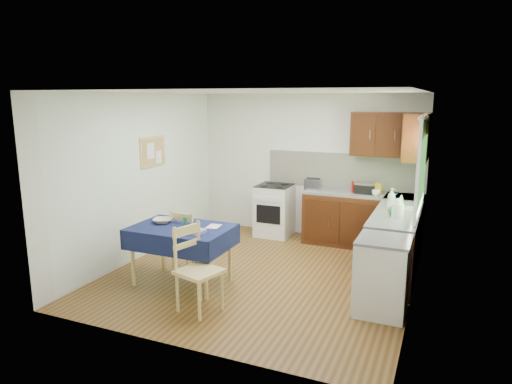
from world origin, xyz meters
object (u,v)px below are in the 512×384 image
at_px(chair_far, 188,240).
at_px(chair_near, 196,266).
at_px(sandwich_press, 365,188).
at_px(dish_rack, 401,208).
at_px(dining_table, 181,235).
at_px(kettle, 398,209).
at_px(toaster, 313,184).

bearing_deg(chair_far, chair_near, 129.49).
distance_m(sandwich_press, dish_rack, 1.12).
height_order(chair_near, sandwich_press, sandwich_press).
height_order(sandwich_press, dish_rack, same).
xyz_separation_m(dining_table, kettle, (2.58, 1.10, 0.34)).
height_order(toaster, kettle, kettle).
height_order(chair_far, chair_near, chair_near).
xyz_separation_m(chair_far, chair_near, (0.66, -0.90, 0.04)).
distance_m(chair_far, sandwich_press, 3.02).
distance_m(toaster, sandwich_press, 0.86).
relative_size(toaster, dish_rack, 0.72).
xyz_separation_m(dining_table, chair_far, (-0.09, 0.30, -0.18)).
bearing_deg(chair_near, kettle, -33.88).
distance_m(chair_near, toaster, 3.11).
bearing_deg(chair_near, toaster, 6.66).
xyz_separation_m(dining_table, chair_near, (0.57, -0.60, -0.14)).
bearing_deg(dining_table, chair_far, 101.54).
xyz_separation_m(chair_near, toaster, (0.50, 3.04, 0.46)).
height_order(toaster, dish_rack, toaster).
xyz_separation_m(chair_near, dish_rack, (2.02, 2.20, 0.39)).
bearing_deg(dish_rack, chair_near, -140.65).
bearing_deg(sandwich_press, chair_near, -111.05).
bearing_deg(toaster, sandwich_press, -15.76).
bearing_deg(dining_table, dish_rack, 25.60).
bearing_deg(chair_far, dish_rack, -150.93).
xyz_separation_m(chair_far, toaster, (1.16, 2.14, 0.50)).
bearing_deg(chair_far, kettle, -160.24).
bearing_deg(dish_rack, toaster, 142.94).
bearing_deg(toaster, chair_far, -138.35).
bearing_deg(chair_far, toaster, -115.42).
bearing_deg(sandwich_press, dining_table, -125.00).
relative_size(chair_near, kettle, 3.90).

